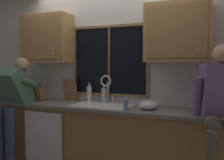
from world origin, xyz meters
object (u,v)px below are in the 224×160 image
soap_dispenser (126,105)px  bottle_tall_clear (89,94)px  cutting_board (70,90)px  bottle_green_glass (104,95)px  person_standing (12,100)px  mixing_bowl (148,105)px  person_sitting_on_counter (222,101)px  knife_block (40,94)px

soap_dispenser → bottle_tall_clear: bottle_tall_clear is taller
cutting_board → bottle_green_glass: cutting_board is taller
person_standing → mixing_bowl: bearing=8.3°
soap_dispenser → bottle_green_glass: 0.61m
person_sitting_on_counter → soap_dispenser: person_sitting_on_counter is taller
cutting_board → mixing_bowl: 1.31m
person_sitting_on_counter → soap_dispenser: size_ratio=7.01×
person_standing → mixing_bowl: person_standing is taller
cutting_board → soap_dispenser: cutting_board is taller
person_sitting_on_counter → bottle_tall_clear: size_ratio=4.31×
cutting_board → person_standing: bearing=-139.2°
knife_block → mixing_bowl: knife_block is taller
person_sitting_on_counter → soap_dispenser: bearing=176.4°
soap_dispenser → bottle_green_glass: size_ratio=0.65×
person_standing → bottle_tall_clear: bearing=29.7°
person_sitting_on_counter → knife_block: 2.49m
person_standing → bottle_tall_clear: (0.95, 0.54, 0.07)m
person_sitting_on_counter → bottle_tall_clear: bearing=164.4°
knife_block → mixing_bowl: (1.67, -0.05, -0.06)m
knife_block → bottle_green_glass: 0.99m
knife_block → person_sitting_on_counter: bearing=-6.2°
cutting_board → bottle_tall_clear: cutting_board is taller
person_sitting_on_counter → cutting_board: person_sitting_on_counter is taller
mixing_bowl → bottle_green_glass: 0.74m
knife_block → soap_dispenser: (1.43, -0.21, -0.04)m
person_standing → bottle_tall_clear: size_ratio=5.39×
mixing_bowl → person_standing: bearing=-171.7°
bottle_tall_clear → soap_dispenser: bearing=-30.9°
person_standing → bottle_green_glass: bearing=22.9°
person_standing → bottle_green_glass: 1.31m
person_standing → cutting_board: 0.83m
soap_dispenser → cutting_board: bearing=158.0°
person_standing → person_sitting_on_counter: 2.71m
person_standing → bottle_tall_clear: person_standing is taller
bottle_tall_clear → mixing_bowl: bearing=-15.7°
knife_block → bottle_tall_clear: bearing=17.0°
person_standing → knife_block: size_ratio=4.90×
mixing_bowl → cutting_board: bearing=168.4°
person_standing → soap_dispenser: (1.66, 0.12, 0.02)m
soap_dispenser → bottle_tall_clear: 0.83m
mixing_bowl → bottle_tall_clear: bottle_tall_clear is taller
bottle_green_glass → bottle_tall_clear: bottle_tall_clear is taller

